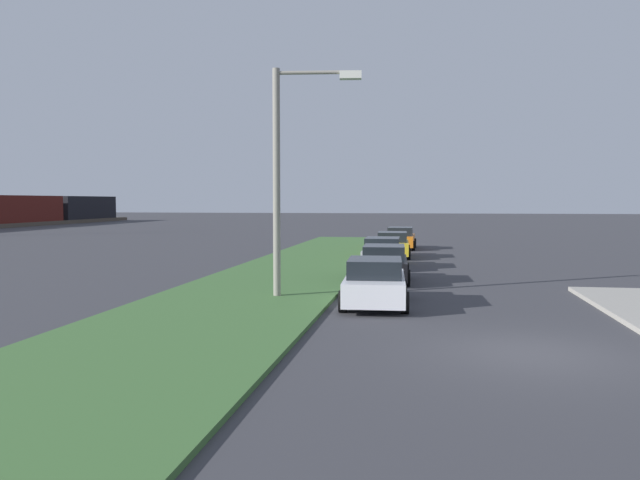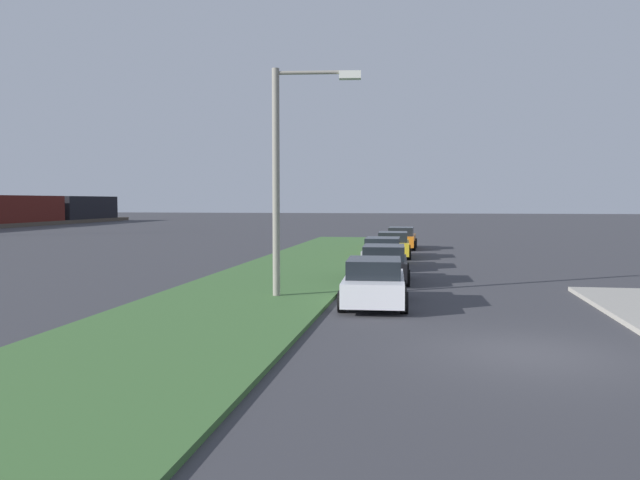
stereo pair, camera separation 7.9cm
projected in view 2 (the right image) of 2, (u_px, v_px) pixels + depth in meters
name	position (u px, v px, depth m)	size (l,w,h in m)	color
ground	(530.00, 354.00, 13.37)	(300.00, 300.00, 0.00)	#38383D
grass_median	(271.00, 282.00, 24.55)	(60.00, 6.00, 0.12)	#3D6633
parked_car_white	(374.00, 283.00, 19.45)	(4.38, 2.18, 1.47)	silver
parked_car_black	(384.00, 264.00, 25.21)	(4.37, 2.15, 1.47)	black
parked_car_silver	(383.00, 253.00, 30.47)	(4.33, 2.07, 1.47)	#B2B5BA
parked_car_yellow	(393.00, 245.00, 35.98)	(4.36, 2.13, 1.47)	gold
parked_car_orange	(401.00, 238.00, 42.39)	(4.32, 2.06, 1.47)	orange
streetlight	(287.00, 165.00, 20.50)	(0.59, 2.87, 7.50)	gray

